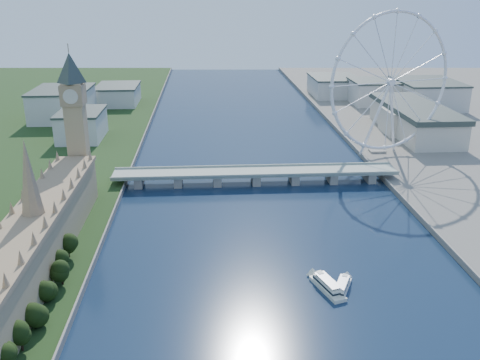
{
  "coord_description": "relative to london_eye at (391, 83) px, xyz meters",
  "views": [
    {
      "loc": [
        -37.4,
        -91.45,
        143.28
      ],
      "look_at": [
        -18.0,
        210.0,
        34.73
      ],
      "focal_mm": 40.0,
      "sensor_mm": 36.0,
      "label": 1
    }
  ],
  "objects": [
    {
      "name": "parliament_range",
      "position": [
        -247.98,
        -185.08,
        -49.04
      ],
      "size": [
        24.0,
        200.0,
        70.0
      ],
      "color": "tan",
      "rests_on": "ground"
    },
    {
      "name": "big_ben",
      "position": [
        -247.98,
        -77.08,
        -0.95
      ],
      "size": [
        20.02,
        20.02,
        110.0
      ],
      "color": "tan",
      "rests_on": "ground"
    },
    {
      "name": "westminster_bridge",
      "position": [
        -119.98,
        -55.08,
        -60.89
      ],
      "size": [
        220.0,
        22.0,
        9.5
      ],
      "color": "gray",
      "rests_on": "ground"
    },
    {
      "name": "london_eye",
      "position": [
        0.0,
        0.0,
        0.0
      ],
      "size": [
        113.6,
        39.12,
        124.3
      ],
      "color": "silver",
      "rests_on": "ground"
    },
    {
      "name": "county_hall",
      "position": [
        55.02,
        74.92,
        -67.52
      ],
      "size": [
        54.0,
        144.0,
        35.0
      ],
      "primitive_type": null,
      "color": "beige",
      "rests_on": "ground"
    },
    {
      "name": "city_skyline",
      "position": [
        -80.75,
        205.0,
        -50.56
      ],
      "size": [
        505.0,
        280.0,
        32.0
      ],
      "color": "beige",
      "rests_on": "ground"
    },
    {
      "name": "tour_boat_near",
      "position": [
        -98.35,
        -215.35,
        -67.52
      ],
      "size": [
        15.95,
        29.62,
        6.35
      ],
      "primitive_type": null,
      "rotation": [
        0.0,
        0.0,
        0.32
      ],
      "color": "beige",
      "rests_on": "ground"
    },
    {
      "name": "tour_boat_far",
      "position": [
        -91.24,
        -216.27,
        -67.52
      ],
      "size": [
        16.47,
        25.45,
        5.51
      ],
      "primitive_type": null,
      "rotation": [
        0.0,
        0.0,
        -0.44
      ],
      "color": "silver",
      "rests_on": "ground"
    }
  ]
}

